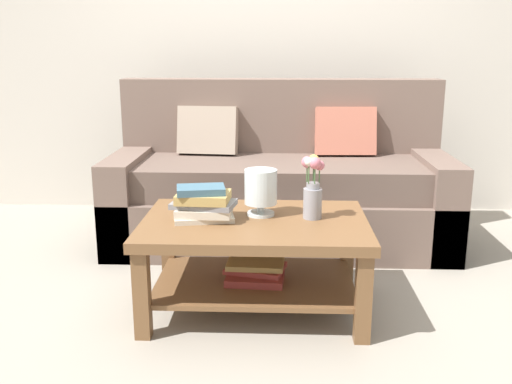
{
  "coord_description": "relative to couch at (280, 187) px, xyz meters",
  "views": [
    {
      "loc": [
        0.09,
        -2.92,
        1.28
      ],
      "look_at": [
        -0.02,
        -0.12,
        0.56
      ],
      "focal_mm": 40.25,
      "sensor_mm": 36.0,
      "label": 1
    }
  ],
  "objects": [
    {
      "name": "back_wall",
      "position": [
        -0.1,
        0.85,
        0.99
      ],
      "size": [
        6.4,
        0.12,
        2.7
      ],
      "primitive_type": "cube",
      "color": "beige",
      "rests_on": "ground"
    },
    {
      "name": "glass_hurricane_vase",
      "position": [
        -0.1,
        -0.99,
        0.23
      ],
      "size": [
        0.16,
        0.16,
        0.23
      ],
      "color": "silver",
      "rests_on": "coffee_table"
    },
    {
      "name": "book_stack_main",
      "position": [
        -0.37,
        -1.08,
        0.18
      ],
      "size": [
        0.32,
        0.23,
        0.17
      ],
      "color": "beige",
      "rests_on": "coffee_table"
    },
    {
      "name": "couch",
      "position": [
        0.0,
        0.0,
        0.0
      ],
      "size": [
        2.19,
        0.9,
        1.06
      ],
      "color": "brown",
      "rests_on": "ground"
    },
    {
      "name": "coffee_table",
      "position": [
        -0.12,
        -1.07,
        -0.03
      ],
      "size": [
        1.09,
        0.74,
        0.46
      ],
      "color": "brown",
      "rests_on": "ground"
    },
    {
      "name": "flower_pitcher",
      "position": [
        0.16,
        -1.03,
        0.25
      ],
      "size": [
        0.11,
        0.11,
        0.31
      ],
      "color": "gray",
      "rests_on": "coffee_table"
    },
    {
      "name": "ground_plane",
      "position": [
        -0.1,
        -0.8,
        -0.36
      ],
      "size": [
        10.0,
        10.0,
        0.0
      ],
      "primitive_type": "plane",
      "color": "gray"
    }
  ]
}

